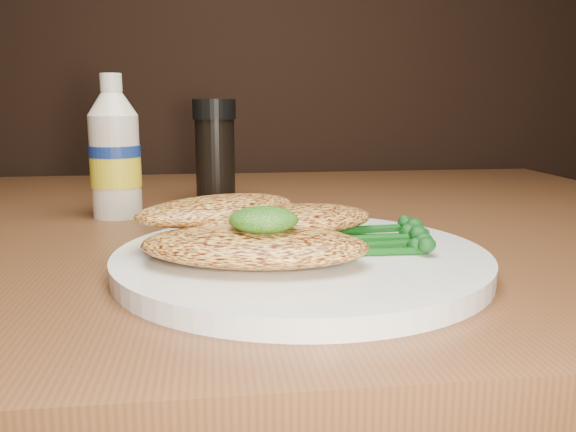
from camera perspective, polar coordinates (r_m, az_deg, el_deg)
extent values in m
cylinder|color=white|center=(0.46, 1.28, -4.24)|extent=(0.29, 0.29, 0.01)
ellipsoid|color=#EEB04B|center=(0.42, -3.28, -2.86)|extent=(0.18, 0.12, 0.03)
ellipsoid|color=#EEB04B|center=(0.47, -0.50, -0.44)|extent=(0.17, 0.11, 0.02)
ellipsoid|color=#EEB04B|center=(0.48, -6.74, 0.61)|extent=(0.16, 0.13, 0.02)
ellipsoid|color=#073308|center=(0.41, -2.36, -0.37)|extent=(0.06, 0.05, 0.02)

